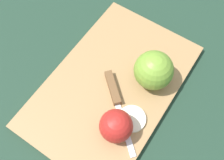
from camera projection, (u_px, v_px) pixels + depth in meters
name	position (u px, v px, depth m)	size (l,w,h in m)	color
ground_plane	(112.00, 87.00, 0.58)	(4.00, 4.00, 0.00)	#1E3828
cutting_board	(112.00, 86.00, 0.58)	(0.40, 0.26, 0.01)	#A37A4C
apple_half_left	(153.00, 70.00, 0.54)	(0.08, 0.08, 0.08)	olive
apple_half_right	(116.00, 126.00, 0.49)	(0.07, 0.07, 0.07)	red
knife	(115.00, 94.00, 0.55)	(0.14, 0.15, 0.02)	silver
apple_slice	(132.00, 119.00, 0.53)	(0.06, 0.06, 0.01)	#EFE5C6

